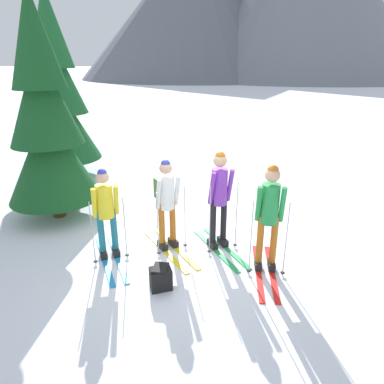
{
  "coord_description": "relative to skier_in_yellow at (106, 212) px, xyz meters",
  "views": [
    {
      "loc": [
        0.75,
        -5.4,
        3.26
      ],
      "look_at": [
        -0.04,
        0.35,
        1.05
      ],
      "focal_mm": 32.3,
      "sensor_mm": 36.0,
      "label": 1
    }
  ],
  "objects": [
    {
      "name": "skier_in_green",
      "position": [
        2.7,
        -0.03,
        0.13
      ],
      "size": [
        0.61,
        1.64,
        1.81
      ],
      "color": "red",
      "rests_on": "ground"
    },
    {
      "name": "ground_plane",
      "position": [
        1.42,
        0.32,
        -0.88
      ],
      "size": [
        400.0,
        400.0,
        0.0
      ],
      "primitive_type": "plane",
      "color": "white"
    },
    {
      "name": "skier_in_yellow",
      "position": [
        0.0,
        0.0,
        0.0
      ],
      "size": [
        1.11,
        1.63,
        1.63
      ],
      "color": "#1E84D1",
      "rests_on": "ground"
    },
    {
      "name": "skier_in_purple",
      "position": [
        1.88,
        0.61,
        0.14
      ],
      "size": [
        1.14,
        1.55,
        1.83
      ],
      "color": "green",
      "rests_on": "ground"
    },
    {
      "name": "backpack_on_snow_front",
      "position": [
        1.1,
        -0.77,
        -0.69
      ],
      "size": [
        0.39,
        0.35,
        0.38
      ],
      "color": "black",
      "rests_on": "ground"
    },
    {
      "name": "skier_in_white",
      "position": [
        0.95,
        0.46,
        0.08
      ],
      "size": [
        1.28,
        1.52,
        1.7
      ],
      "color": "yellow",
      "rests_on": "ground"
    },
    {
      "name": "pine_tree_mid",
      "position": [
        -1.74,
        1.51,
        1.24
      ],
      "size": [
        1.92,
        1.92,
        4.63
      ],
      "color": "#51381E",
      "rests_on": "ground"
    },
    {
      "name": "pine_tree_near",
      "position": [
        -3.0,
        4.42,
        1.5
      ],
      "size": [
        2.15,
        2.15,
        5.19
      ],
      "color": "#51381E",
      "rests_on": "ground"
    }
  ]
}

